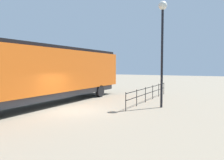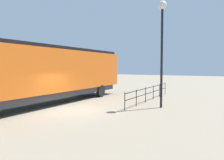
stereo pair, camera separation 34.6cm
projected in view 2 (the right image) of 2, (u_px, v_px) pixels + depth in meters
ground_plane at (73, 110)px, 14.06m from camera, size 120.00×120.00×0.00m
locomotive at (53, 72)px, 16.67m from camera, size 2.85×16.87×4.34m
lamp_post at (162, 30)px, 14.73m from camera, size 0.59×0.59×7.27m
platform_fence at (150, 91)px, 17.94m from camera, size 0.05×9.55×1.21m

